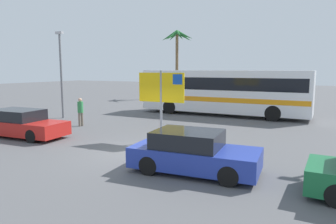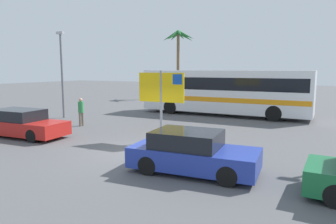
{
  "view_description": "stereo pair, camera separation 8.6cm",
  "coord_description": "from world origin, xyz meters",
  "px_view_note": "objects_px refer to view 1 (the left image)",
  "views": [
    {
      "loc": [
        6.46,
        -9.91,
        3.24
      ],
      "look_at": [
        -0.04,
        2.61,
        1.3
      ],
      "focal_mm": 33.16,
      "sensor_mm": 36.0,
      "label": 1
    },
    {
      "loc": [
        6.54,
        -9.87,
        3.24
      ],
      "look_at": [
        -0.04,
        2.61,
        1.3
      ],
      "focal_mm": 33.16,
      "sensor_mm": 36.0,
      "label": 2
    }
  ],
  "objects_px": {
    "car_red": "(21,124)",
    "pedestrian_near_sign": "(80,110)",
    "ferry_sign": "(162,90)",
    "car_blue": "(193,153)",
    "bus_front_coach": "(223,90)"
  },
  "relations": [
    {
      "from": "ferry_sign",
      "to": "car_blue",
      "type": "height_order",
      "value": "ferry_sign"
    },
    {
      "from": "car_blue",
      "to": "ferry_sign",
      "type": "bearing_deg",
      "value": 126.92
    },
    {
      "from": "ferry_sign",
      "to": "car_blue",
      "type": "distance_m",
      "value": 4.63
    },
    {
      "from": "bus_front_coach",
      "to": "pedestrian_near_sign",
      "type": "xyz_separation_m",
      "value": [
        -5.91,
        -7.94,
        -0.83
      ]
    },
    {
      "from": "bus_front_coach",
      "to": "ferry_sign",
      "type": "xyz_separation_m",
      "value": [
        0.11,
        -9.2,
        0.54
      ]
    },
    {
      "from": "car_red",
      "to": "pedestrian_near_sign",
      "type": "xyz_separation_m",
      "value": [
        0.55,
        3.49,
        0.32
      ]
    },
    {
      "from": "ferry_sign",
      "to": "car_blue",
      "type": "bearing_deg",
      "value": -50.81
    },
    {
      "from": "bus_front_coach",
      "to": "car_blue",
      "type": "xyz_separation_m",
      "value": [
        2.97,
        -12.43,
        -1.15
      ]
    },
    {
      "from": "car_blue",
      "to": "pedestrian_near_sign",
      "type": "relative_size",
      "value": 2.53
    },
    {
      "from": "car_blue",
      "to": "pedestrian_near_sign",
      "type": "distance_m",
      "value": 9.95
    },
    {
      "from": "ferry_sign",
      "to": "pedestrian_near_sign",
      "type": "bearing_deg",
      "value": 165.8
    },
    {
      "from": "bus_front_coach",
      "to": "car_red",
      "type": "height_order",
      "value": "bus_front_coach"
    },
    {
      "from": "pedestrian_near_sign",
      "to": "ferry_sign",
      "type": "bearing_deg",
      "value": 178.19
    },
    {
      "from": "car_red",
      "to": "pedestrian_near_sign",
      "type": "relative_size",
      "value": 2.86
    },
    {
      "from": "ferry_sign",
      "to": "car_blue",
      "type": "xyz_separation_m",
      "value": [
        2.86,
        -3.23,
        -1.69
      ]
    }
  ]
}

